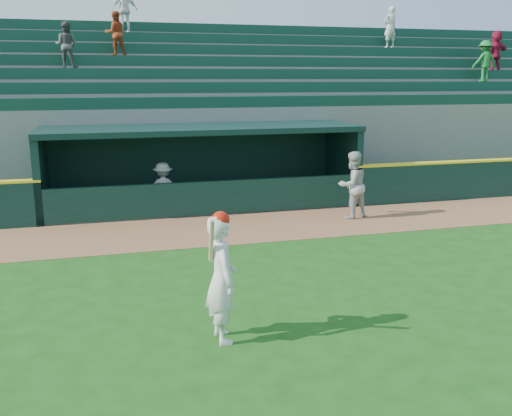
{
  "coord_description": "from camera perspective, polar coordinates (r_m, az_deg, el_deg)",
  "views": [
    {
      "loc": [
        -3.0,
        -9.21,
        3.88
      ],
      "look_at": [
        0.0,
        1.6,
        1.3
      ],
      "focal_mm": 40.0,
      "sensor_mm": 36.0,
      "label": 1
    }
  ],
  "objects": [
    {
      "name": "dugout_player_inside",
      "position": [
        16.63,
        -9.26,
        1.94
      ],
      "size": [
        1.02,
        0.64,
        1.5
      ],
      "primitive_type": "imported",
      "rotation": [
        0.0,
        0.0,
        3.05
      ],
      "color": "#9C9C97",
      "rests_on": "ground"
    },
    {
      "name": "dugout",
      "position": [
        17.66,
        -5.59,
        4.67
      ],
      "size": [
        9.4,
        2.8,
        2.46
      ],
      "color": "#63625E",
      "rests_on": "ground"
    },
    {
      "name": "batter_at_plate",
      "position": [
        8.5,
        -3.5,
        -6.9
      ],
      "size": [
        0.52,
        0.85,
        2.01
      ],
      "color": "silver",
      "rests_on": "ground"
    },
    {
      "name": "ground",
      "position": [
        10.43,
        2.38,
        -8.89
      ],
      "size": [
        120.0,
        120.0,
        0.0
      ],
      "primitive_type": "plane",
      "color": "#174611",
      "rests_on": "ground"
    },
    {
      "name": "stands",
      "position": [
        22.03,
        -7.77,
        8.97
      ],
      "size": [
        34.5,
        6.25,
        7.16
      ],
      "color": "slate",
      "rests_on": "ground"
    },
    {
      "name": "dugout_player_front",
      "position": [
        16.15,
        9.6,
        2.28
      ],
      "size": [
        1.08,
        0.94,
        1.88
      ],
      "primitive_type": "imported",
      "rotation": [
        0.0,
        0.0,
        3.42
      ],
      "color": "#ACABA6",
      "rests_on": "ground"
    },
    {
      "name": "warning_track",
      "position": [
        14.94,
        -3.39,
        -2.11
      ],
      "size": [
        40.0,
        3.0,
        0.01
      ],
      "primitive_type": "cube",
      "color": "brown",
      "rests_on": "ground"
    }
  ]
}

